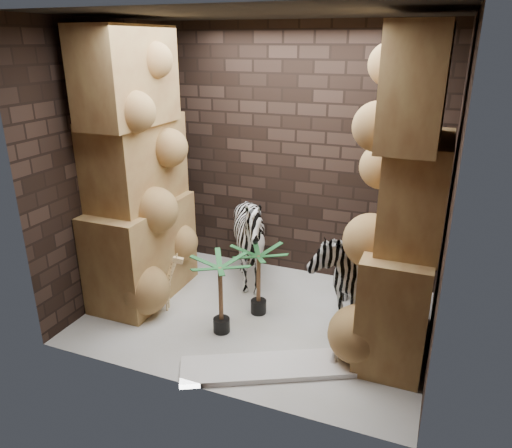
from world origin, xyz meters
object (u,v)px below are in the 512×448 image
at_px(zebra_left, 250,244).
at_px(palm_back, 221,296).
at_px(zebra_right, 342,259).
at_px(surfboard, 271,367).
at_px(palm_front, 259,281).
at_px(giraffe_toy, 158,281).

bearing_deg(zebra_left, palm_back, -69.56).
relative_size(zebra_left, palm_back, 1.51).
bearing_deg(zebra_left, zebra_right, 4.83).
bearing_deg(surfboard, zebra_right, 46.09).
xyz_separation_m(palm_front, palm_back, (-0.22, -0.48, 0.02)).
bearing_deg(zebra_left, giraffe_toy, -116.06).
relative_size(zebra_right, surfboard, 0.80).
bearing_deg(surfboard, palm_front, 91.10).
relative_size(giraffe_toy, palm_back, 0.84).
height_order(zebra_right, zebra_left, zebra_right).
bearing_deg(zebra_right, zebra_left, 160.92).
height_order(palm_front, surfboard, palm_front).
height_order(palm_back, surfboard, palm_back).
bearing_deg(zebra_left, palm_front, -43.91).
height_order(zebra_right, palm_front, zebra_right).
bearing_deg(palm_front, surfboard, -61.81).
bearing_deg(giraffe_toy, palm_back, -27.76).
relative_size(palm_front, palm_back, 0.95).
distance_m(giraffe_toy, palm_back, 0.84).
distance_m(zebra_right, giraffe_toy, 1.98).
height_order(zebra_right, giraffe_toy, zebra_right).
distance_m(giraffe_toy, palm_front, 1.09).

